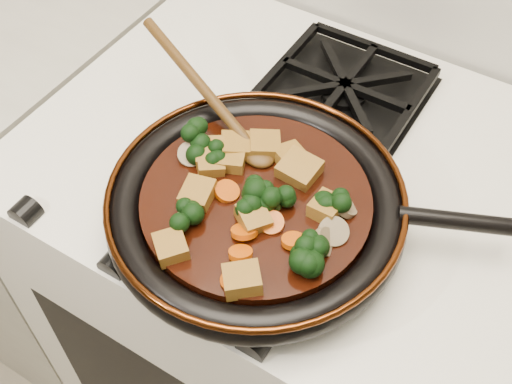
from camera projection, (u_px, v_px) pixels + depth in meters
The scene contains 37 objects.
stove at pixel (287, 309), 1.25m from camera, with size 0.76×0.60×0.90m, color silver.
burner_grate_front at pixel (246, 216), 0.82m from camera, with size 0.23×0.23×0.03m, color black, non-canonical shape.
burner_grate_back at pixel (344, 90), 0.97m from camera, with size 0.23×0.23×0.03m, color black, non-canonical shape.
skillet at pixel (258, 205), 0.79m from camera, with size 0.48×0.37×0.05m.
braising_sauce at pixel (256, 203), 0.79m from camera, with size 0.28×0.28×0.02m, color black.
tofu_cube_0 at pixel (265, 146), 0.82m from camera, with size 0.04×0.04×0.02m, color brown.
tofu_cube_1 at pixel (327, 208), 0.76m from camera, with size 0.04×0.03×0.02m, color brown.
tofu_cube_2 at pixel (230, 161), 0.81m from camera, with size 0.04×0.03×0.02m, color brown.
tofu_cube_3 at pixel (242, 280), 0.70m from camera, with size 0.04×0.04×0.02m, color brown.
tofu_cube_4 at pixel (253, 218), 0.75m from camera, with size 0.04×0.03×0.02m, color brown.
tofu_cube_5 at pixel (236, 147), 0.82m from camera, with size 0.04×0.04×0.02m, color brown.
tofu_cube_6 at pixel (290, 156), 0.81m from camera, with size 0.04×0.03×0.02m, color brown.
tofu_cube_7 at pixel (299, 170), 0.80m from camera, with size 0.04×0.05×0.02m, color brown.
tofu_cube_8 at pixel (198, 194), 0.77m from camera, with size 0.04×0.04×0.02m, color brown.
tofu_cube_9 at pixel (171, 247), 0.72m from camera, with size 0.04×0.03×0.02m, color brown.
tofu_cube_10 at pixel (210, 153), 0.81m from camera, with size 0.04×0.04×0.02m, color brown.
tofu_cube_11 at pixel (210, 164), 0.80m from camera, with size 0.04×0.03×0.02m, color brown.
broccoli_floret_0 at pixel (197, 137), 0.83m from camera, with size 0.06×0.06×0.06m, color black, non-canonical shape.
broccoli_floret_1 at pixel (250, 202), 0.76m from camera, with size 0.06×0.06×0.05m, color black, non-canonical shape.
broccoli_floret_2 at pixel (181, 216), 0.75m from camera, with size 0.06×0.06×0.05m, color black, non-canonical shape.
broccoli_floret_3 at pixel (310, 249), 0.72m from camera, with size 0.06×0.06×0.05m, color black, non-canonical shape.
broccoli_floret_4 at pixel (333, 200), 0.77m from camera, with size 0.06×0.06×0.05m, color black, non-canonical shape.
broccoli_floret_5 at pixel (209, 155), 0.81m from camera, with size 0.06×0.06×0.05m, color black, non-canonical shape.
broccoli_floret_6 at pixel (258, 201), 0.76m from camera, with size 0.06×0.06×0.05m, color black, non-canonical shape.
broccoli_floret_7 at pixel (277, 203), 0.76m from camera, with size 0.06×0.06×0.05m, color black, non-canonical shape.
broccoli_floret_8 at pixel (316, 264), 0.71m from camera, with size 0.06×0.06×0.05m, color black, non-canonical shape.
carrot_coin_0 at pixel (233, 280), 0.70m from camera, with size 0.03×0.03×0.01m, color #BD4505.
carrot_coin_1 at pixel (272, 223), 0.75m from camera, with size 0.03×0.03×0.01m, color #BD4505.
carrot_coin_2 at pixel (244, 231), 0.74m from camera, with size 0.03×0.03×0.01m, color #BD4505.
carrot_coin_3 at pixel (227, 191), 0.78m from camera, with size 0.03×0.03×0.01m, color #BD4505.
carrot_coin_4 at pixel (293, 241), 0.73m from camera, with size 0.03×0.03×0.01m, color #BD4505.
carrot_coin_5 at pixel (241, 253), 0.72m from camera, with size 0.03×0.03×0.01m, color #BD4505.
mushroom_slice_0 at pixel (191, 154), 0.81m from camera, with size 0.03×0.03×0.01m, color brown.
mushroom_slice_1 at pixel (343, 205), 0.76m from camera, with size 0.04×0.04×0.01m, color brown.
mushroom_slice_2 at pixel (333, 232), 0.74m from camera, with size 0.04×0.04×0.01m, color brown.
mushroom_slice_3 at pixel (325, 242), 0.73m from camera, with size 0.03×0.03×0.01m, color brown.
wooden_spoon at pixel (223, 112), 0.84m from camera, with size 0.16×0.08×0.25m.
Camera 1 is at (0.27, 1.14, 1.57)m, focal length 45.00 mm.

